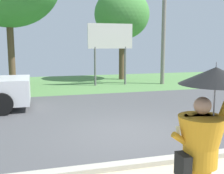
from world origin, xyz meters
TOP-DOWN VIEW (x-y plane):
  - ground_plane at (0.00, 2.95)m, footprint 40.00×22.00m
  - monk_pedestrian at (-0.29, -3.83)m, footprint 1.03×0.92m
  - utility_pole at (4.99, 8.32)m, footprint 1.80×0.24m
  - roadside_billboard at (1.87, 8.67)m, footprint 2.60×0.12m
  - tree_center_back at (3.30, 11.05)m, footprint 3.59×3.59m

SIDE VIEW (x-z plane):
  - ground_plane at x=0.00m, z-range -0.15..0.05m
  - monk_pedestrian at x=-0.29m, z-range 0.00..2.13m
  - roadside_billboard at x=1.87m, z-range 0.80..4.30m
  - utility_pole at x=4.99m, z-range 0.17..6.62m
  - tree_center_back at x=3.30m, z-range 1.30..7.22m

